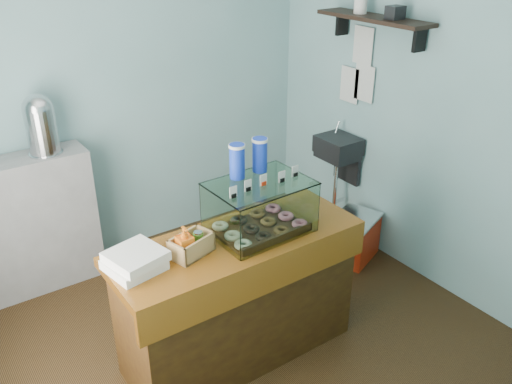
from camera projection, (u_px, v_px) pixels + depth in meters
ground at (220, 330)px, 3.91m from camera, size 3.50×3.50×0.00m
room_shell at (215, 101)px, 3.17m from camera, size 3.54×3.04×2.82m
counter at (238, 297)px, 3.52m from camera, size 1.60×0.60×0.90m
back_shelf at (29, 225)px, 4.17m from camera, size 1.00×0.32×1.10m
display_case at (257, 203)px, 3.36m from camera, size 0.62×0.46×0.55m
condiment_crate at (190, 244)px, 3.13m from camera, size 0.28×0.22×0.20m
pastry_boxes at (135, 261)px, 3.01m from camera, size 0.34×0.34×0.11m
coffee_urn at (40, 123)px, 3.93m from camera, size 0.25×0.25×0.45m
red_cooler at (354, 237)px, 4.69m from camera, size 0.54×0.48×0.39m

